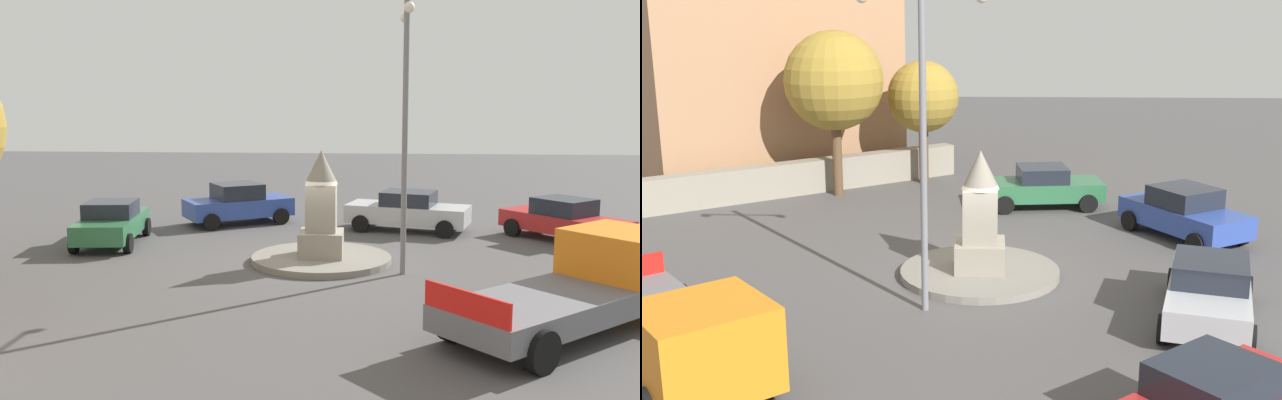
{
  "view_description": "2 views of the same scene",
  "coord_description": "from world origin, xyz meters",
  "views": [
    {
      "loc": [
        21.21,
        1.57,
        5.08
      ],
      "look_at": [
        0.21,
        -0.02,
        1.94
      ],
      "focal_mm": 40.29,
      "sensor_mm": 36.0,
      "label": 1
    },
    {
      "loc": [
        -0.24,
        19.83,
        7.15
      ],
      "look_at": [
        0.51,
        -0.85,
        1.87
      ],
      "focal_mm": 44.14,
      "sensor_mm": 36.0,
      "label": 2
    }
  ],
  "objects": [
    {
      "name": "ground_plane",
      "position": [
        0.0,
        0.0,
        0.0
      ],
      "size": [
        80.0,
        80.0,
        0.0
      ],
      "primitive_type": "plane",
      "color": "#4F4C4C"
    },
    {
      "name": "traffic_island",
      "position": [
        0.0,
        0.0,
        0.1
      ],
      "size": [
        4.25,
        4.25,
        0.2
      ],
      "primitive_type": "cylinder",
      "color": "gray",
      "rests_on": "ground"
    },
    {
      "name": "monument",
      "position": [
        0.0,
        0.0,
        1.62
      ],
      "size": [
        1.31,
        1.31,
        3.22
      ],
      "color": "gray",
      "rests_on": "traffic_island"
    },
    {
      "name": "streetlamp",
      "position": [
        1.27,
        2.41,
        4.67
      ],
      "size": [
        2.87,
        0.28,
        7.77
      ],
      "color": "slate",
      "rests_on": "ground"
    },
    {
      "name": "car_blue_parked_left",
      "position": [
        -6.24,
        -3.73,
        0.8
      ],
      "size": [
        3.66,
        4.4,
        1.6
      ],
      "color": "#2D479E",
      "rests_on": "ground"
    },
    {
      "name": "car_red_far_side",
      "position": [
        -3.83,
        8.17,
        0.75
      ],
      "size": [
        4.5,
        4.12,
        1.49
      ],
      "color": "#B22323",
      "rests_on": "ground"
    },
    {
      "name": "car_green_waiting",
      "position": [
        -2.11,
        -7.29,
        0.75
      ],
      "size": [
        4.31,
        2.33,
        1.48
      ],
      "color": "#2D6B42",
      "rests_on": "ground"
    },
    {
      "name": "car_silver_parked_right",
      "position": [
        -5.26,
        2.84,
        0.76
      ],
      "size": [
        2.96,
        4.76,
        1.49
      ],
      "color": "#B7BABF",
      "rests_on": "ground"
    },
    {
      "name": "truck_orange_approaching",
      "position": [
        5.65,
        6.21,
        0.96
      ],
      "size": [
        5.74,
        6.15,
        2.0
      ],
      "color": "orange",
      "rests_on": "ground"
    }
  ]
}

